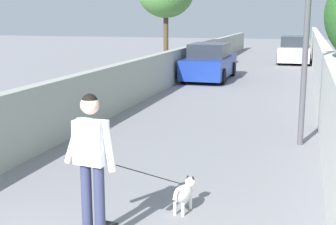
{
  "coord_description": "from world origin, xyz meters",
  "views": [
    {
      "loc": [
        -2.97,
        -2.25,
        2.68
      ],
      "look_at": [
        4.8,
        0.02,
        1.0
      ],
      "focal_mm": 49.88,
      "sensor_mm": 36.0,
      "label": 1
    }
  ],
  "objects": [
    {
      "name": "dog",
      "position": [
        2.97,
        -0.74,
        0.27
      ],
      "size": [
        1.5,
        0.96,
        1.06
      ],
      "color": "white",
      "rests_on": "ground"
    },
    {
      "name": "fence_right",
      "position": [
        12.0,
        -2.81,
        0.9
      ],
      "size": [
        48.0,
        0.3,
        1.8
      ],
      "primitive_type": "cube",
      "color": "silver",
      "rests_on": "ground"
    },
    {
      "name": "ground_plane",
      "position": [
        14.0,
        0.0,
        0.0
      ],
      "size": [
        80.0,
        80.0,
        0.0
      ],
      "primitive_type": "plane",
      "color": "gray"
    },
    {
      "name": "car_near",
      "position": [
        16.71,
        1.66,
        0.72
      ],
      "size": [
        4.29,
        1.8,
        1.54
      ],
      "color": "navy",
      "rests_on": "ground"
    },
    {
      "name": "wall_left",
      "position": [
        12.0,
        2.81,
        0.67
      ],
      "size": [
        48.0,
        0.3,
        1.35
      ],
      "primitive_type": "cube",
      "color": "#999E93",
      "rests_on": "ground"
    },
    {
      "name": "lamp_post",
      "position": [
        7.0,
        -2.26,
        2.7
      ],
      "size": [
        0.36,
        0.36,
        3.89
      ],
      "color": "#4C4C51",
      "rests_on": "ground"
    },
    {
      "name": "person_skateboarder",
      "position": [
        1.8,
        0.08,
        1.1
      ],
      "size": [
        0.27,
        0.72,
        1.73
      ],
      "color": "#333859",
      "rests_on": "skateboard"
    },
    {
      "name": "car_far",
      "position": [
        25.05,
        -1.66,
        0.71
      ],
      "size": [
        3.91,
        1.8,
        1.54
      ],
      "color": "silver",
      "rests_on": "ground"
    }
  ]
}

